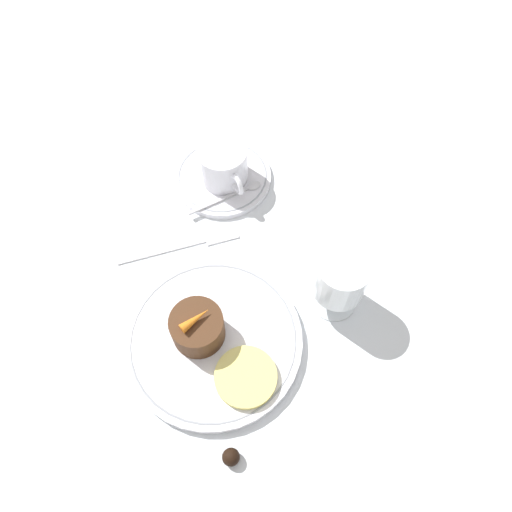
{
  "coord_description": "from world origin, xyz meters",
  "views": [
    {
      "loc": [
        0.22,
        -0.08,
        0.64
      ],
      "look_at": [
        -0.07,
        0.08,
        0.04
      ],
      "focal_mm": 35.0,
      "sensor_mm": 36.0,
      "label": 1
    }
  ],
  "objects_px": {
    "dinner_plate": "(215,342)",
    "fork": "(193,243)",
    "wine_glass": "(340,279)",
    "dessert_cake": "(198,328)",
    "coffee_cup": "(223,163)"
  },
  "relations": [
    {
      "from": "fork",
      "to": "dessert_cake",
      "type": "relative_size",
      "value": 2.61
    },
    {
      "from": "dinner_plate",
      "to": "fork",
      "type": "xyz_separation_m",
      "value": [
        -0.16,
        0.04,
        -0.01
      ]
    },
    {
      "from": "dinner_plate",
      "to": "wine_glass",
      "type": "bearing_deg",
      "value": 82.92
    },
    {
      "from": "dinner_plate",
      "to": "fork",
      "type": "distance_m",
      "value": 0.16
    },
    {
      "from": "coffee_cup",
      "to": "wine_glass",
      "type": "bearing_deg",
      "value": 8.62
    },
    {
      "from": "dinner_plate",
      "to": "dessert_cake",
      "type": "bearing_deg",
      "value": -144.55
    },
    {
      "from": "wine_glass",
      "to": "dessert_cake",
      "type": "relative_size",
      "value": 1.54
    },
    {
      "from": "fork",
      "to": "coffee_cup",
      "type": "bearing_deg",
      "value": 130.91
    },
    {
      "from": "wine_glass",
      "to": "coffee_cup",
      "type": "bearing_deg",
      "value": -171.38
    },
    {
      "from": "wine_glass",
      "to": "dessert_cake",
      "type": "height_order",
      "value": "wine_glass"
    },
    {
      "from": "fork",
      "to": "dessert_cake",
      "type": "bearing_deg",
      "value": -21.02
    },
    {
      "from": "wine_glass",
      "to": "dessert_cake",
      "type": "bearing_deg",
      "value": -102.08
    },
    {
      "from": "coffee_cup",
      "to": "dessert_cake",
      "type": "height_order",
      "value": "coffee_cup"
    },
    {
      "from": "coffee_cup",
      "to": "dinner_plate",
      "type": "bearing_deg",
      "value": -29.45
    },
    {
      "from": "coffee_cup",
      "to": "fork",
      "type": "distance_m",
      "value": 0.13
    }
  ]
}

